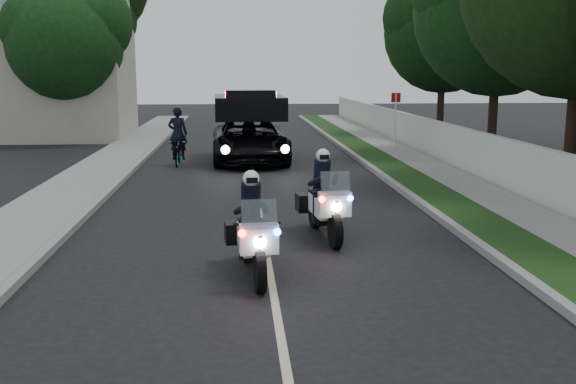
{
  "coord_description": "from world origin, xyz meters",
  "views": [
    {
      "loc": [
        -0.53,
        -8.2,
        3.39
      ],
      "look_at": [
        0.48,
        4.68,
        1.0
      ],
      "focal_mm": 41.04,
      "sensor_mm": 36.0,
      "label": 1
    }
  ],
  "objects": [
    {
      "name": "ground",
      "position": [
        0.0,
        0.0,
        0.0
      ],
      "size": [
        120.0,
        120.0,
        0.0
      ],
      "primitive_type": "plane",
      "color": "black",
      "rests_on": "ground"
    },
    {
      "name": "curb_right",
      "position": [
        4.1,
        10.0,
        0.07
      ],
      "size": [
        0.2,
        60.0,
        0.15
      ],
      "primitive_type": "cube",
      "color": "gray",
      "rests_on": "ground"
    },
    {
      "name": "grass_verge",
      "position": [
        4.8,
        10.0,
        0.08
      ],
      "size": [
        1.2,
        60.0,
        0.16
      ],
      "primitive_type": "cube",
      "color": "#193814",
      "rests_on": "ground"
    },
    {
      "name": "sidewalk_right",
      "position": [
        6.1,
        10.0,
        0.08
      ],
      "size": [
        1.4,
        60.0,
        0.16
      ],
      "primitive_type": "cube",
      "color": "gray",
      "rests_on": "ground"
    },
    {
      "name": "property_wall",
      "position": [
        7.1,
        10.0,
        0.75
      ],
      "size": [
        0.22,
        60.0,
        1.5
      ],
      "primitive_type": "cube",
      "color": "beige",
      "rests_on": "ground"
    },
    {
      "name": "curb_left",
      "position": [
        -4.1,
        10.0,
        0.07
      ],
      "size": [
        0.2,
        60.0,
        0.15
      ],
      "primitive_type": "cube",
      "color": "gray",
      "rests_on": "ground"
    },
    {
      "name": "sidewalk_left",
      "position": [
        -5.2,
        10.0,
        0.08
      ],
      "size": [
        2.0,
        60.0,
        0.16
      ],
      "primitive_type": "cube",
      "color": "gray",
      "rests_on": "ground"
    },
    {
      "name": "building_far",
      "position": [
        -10.0,
        26.0,
        3.5
      ],
      "size": [
        8.0,
        6.0,
        7.0
      ],
      "primitive_type": "cube",
      "color": "#A8A396",
      "rests_on": "ground"
    },
    {
      "name": "lane_marking",
      "position": [
        0.0,
        10.0,
        0.0
      ],
      "size": [
        0.12,
        50.0,
        0.01
      ],
      "primitive_type": "cube",
      "color": "#BFB78C",
      "rests_on": "ground"
    },
    {
      "name": "police_moto_left",
      "position": [
        -0.29,
        2.46,
        0.0
      ],
      "size": [
        0.92,
        2.14,
        1.77
      ],
      "primitive_type": null,
      "rotation": [
        0.0,
        0.0,
        0.09
      ],
      "color": "white",
      "rests_on": "ground"
    },
    {
      "name": "police_moto_right",
      "position": [
        1.24,
        4.91,
        0.0
      ],
      "size": [
        0.98,
        2.22,
        1.83
      ],
      "primitive_type": null,
      "rotation": [
        0.0,
        0.0,
        0.11
      ],
      "color": "white",
      "rests_on": "ground"
    },
    {
      "name": "police_suv",
      "position": [
        -0.05,
        16.56,
        0.0
      ],
      "size": [
        2.92,
        6.02,
        2.89
      ],
      "primitive_type": "imported",
      "rotation": [
        0.0,
        0.0,
        0.03
      ],
      "color": "black",
      "rests_on": "ground"
    },
    {
      "name": "bicycle",
      "position": [
        -2.66,
        15.78,
        0.0
      ],
      "size": [
        0.62,
        1.76,
        0.92
      ],
      "primitive_type": "imported",
      "rotation": [
        0.0,
        0.0,
        0.01
      ],
      "color": "black",
      "rests_on": "ground"
    },
    {
      "name": "cyclist",
      "position": [
        -2.66,
        15.78,
        0.0
      ],
      "size": [
        0.69,
        0.47,
        1.9
      ],
      "primitive_type": "imported",
      "rotation": [
        0.0,
        0.0,
        3.12
      ],
      "color": "black",
      "rests_on": "ground"
    },
    {
      "name": "sign_post",
      "position": [
        6.0,
        18.57,
        0.0
      ],
      "size": [
        0.42,
        0.42,
        2.58
      ],
      "primitive_type": null,
      "rotation": [
        0.0,
        0.0,
        0.05
      ],
      "color": "red",
      "rests_on": "ground"
    },
    {
      "name": "tree_right_b",
      "position": [
        9.47,
        10.77,
        0.0
      ],
      "size": [
        9.11,
        9.11,
        11.71
      ],
      "primitive_type": null,
      "rotation": [
        0.0,
        0.0,
        0.37
      ],
      "color": "#183712",
      "rests_on": "ground"
    },
    {
      "name": "tree_right_d",
      "position": [
        9.65,
        17.38,
        0.0
      ],
      "size": [
        7.45,
        7.45,
        10.96
      ],
      "primitive_type": null,
      "rotation": [
        0.0,
        0.0,
        -0.14
      ],
      "color": "#143D14",
      "rests_on": "ground"
    },
    {
      "name": "tree_right_e",
      "position": [
        10.2,
        25.95,
        0.0
      ],
      "size": [
        7.62,
        7.62,
        10.26
      ],
      "primitive_type": null,
      "rotation": [
        0.0,
        0.0,
        0.28
      ],
      "color": "#113310",
      "rests_on": "ground"
    },
    {
      "name": "tree_left_near",
      "position": [
        -8.42,
        23.77,
        0.0
      ],
      "size": [
        7.02,
        7.02,
        8.97
      ],
      "primitive_type": null,
      "rotation": [
        0.0,
        0.0,
        0.39
      ],
      "color": "#143B13",
      "rests_on": "ground"
    },
    {
      "name": "tree_left_far",
      "position": [
        -9.6,
        29.04,
        0.0
      ],
      "size": [
        8.58,
        8.58,
        12.83
      ],
      "primitive_type": null,
      "rotation": [
        0.0,
        0.0,
        -0.12
      ],
      "color": "black",
      "rests_on": "ground"
    }
  ]
}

